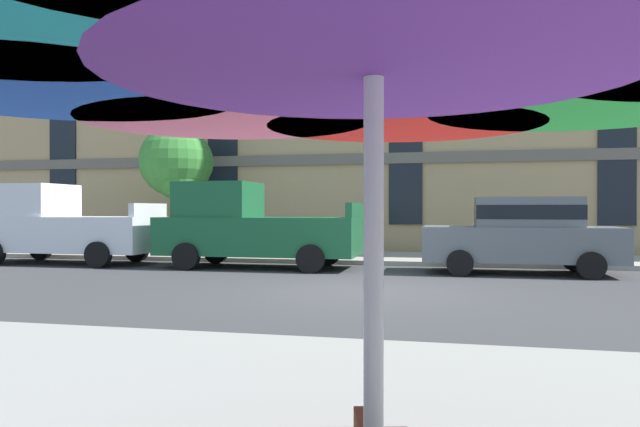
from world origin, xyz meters
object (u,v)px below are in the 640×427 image
(pickup_white, at_px, (60,226))
(pickup_green, at_px, (251,228))
(sedan_gray, at_px, (522,233))
(street_tree_left, at_px, (179,165))

(pickup_white, xyz_separation_m, pickup_green, (5.59, 0.00, 0.00))
(pickup_green, height_order, sedan_gray, pickup_green)
(pickup_white, distance_m, pickup_green, 5.59)
(pickup_green, xyz_separation_m, street_tree_left, (-3.73, 3.58, 1.94))
(sedan_gray, bearing_deg, pickup_white, 180.00)
(pickup_white, bearing_deg, pickup_green, 0.00)
(sedan_gray, bearing_deg, street_tree_left, 160.95)
(sedan_gray, distance_m, street_tree_left, 11.16)
(sedan_gray, height_order, street_tree_left, street_tree_left)
(pickup_green, xyz_separation_m, sedan_gray, (6.65, -0.00, -0.08))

